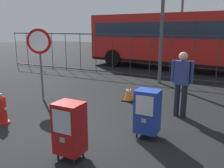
{
  "coord_description": "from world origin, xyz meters",
  "views": [
    {
      "loc": [
        2.86,
        -3.87,
        2.24
      ],
      "look_at": [
        0.3,
        1.2,
        0.9
      ],
      "focal_mm": 38.07,
      "sensor_mm": 36.0,
      "label": 1
    }
  ],
  "objects": [
    {
      "name": "ground_plane",
      "position": [
        0.0,
        0.0,
        0.0
      ],
      "size": [
        60.0,
        60.0,
        0.0
      ],
      "primitive_type": "plane",
      "color": "black"
    },
    {
      "name": "fire_hydrant",
      "position": [
        -1.88,
        -0.27,
        0.35
      ],
      "size": [
        0.33,
        0.31,
        0.75
      ],
      "color": "red",
      "rests_on": "ground_plane"
    },
    {
      "name": "newspaper_box_primary",
      "position": [
        0.5,
        -0.81,
        0.57
      ],
      "size": [
        0.48,
        0.42,
        1.02
      ],
      "color": "black",
      "rests_on": "ground_plane"
    },
    {
      "name": "newspaper_box_secondary",
      "position": [
        1.43,
        0.59,
        0.57
      ],
      "size": [
        0.48,
        0.42,
        1.02
      ],
      "color": "black",
      "rests_on": "ground_plane"
    },
    {
      "name": "stop_sign",
      "position": [
        -2.4,
        1.64,
        1.6
      ],
      "size": [
        0.71,
        0.31,
        2.23
      ],
      "color": "#4C4F54",
      "rests_on": "ground_plane"
    },
    {
      "name": "pedestrian",
      "position": [
        1.8,
        2.15,
        0.95
      ],
      "size": [
        0.55,
        0.22,
        1.67
      ],
      "color": "black",
      "rests_on": "ground_plane"
    },
    {
      "name": "traffic_cone",
      "position": [
        0.07,
        2.8,
        0.26
      ],
      "size": [
        0.36,
        0.36,
        0.53
      ],
      "color": "black",
      "rests_on": "ground_plane"
    },
    {
      "name": "fence_barrier",
      "position": [
        0.0,
        6.54,
        1.02
      ],
      "size": [
        18.03,
        0.04,
        2.0
      ],
      "color": "#2D2D33",
      "rests_on": "ground_plane"
    },
    {
      "name": "bus_near",
      "position": [
        0.37,
        9.54,
        1.71
      ],
      "size": [
        10.71,
        3.65,
        3.0
      ],
      "rotation": [
        0.0,
        0.0,
        -0.11
      ],
      "color": "red",
      "rests_on": "ground_plane"
    }
  ]
}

